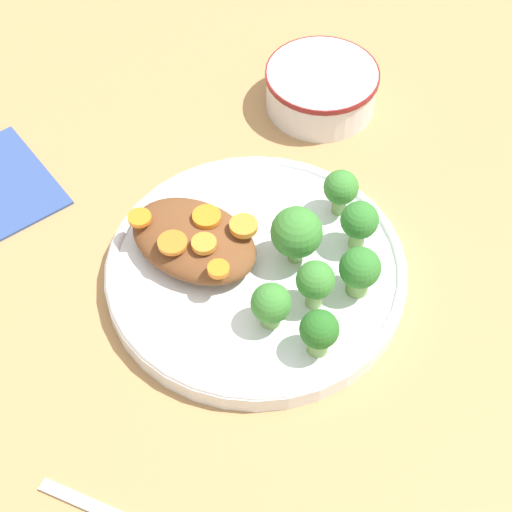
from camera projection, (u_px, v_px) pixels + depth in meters
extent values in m
plane|color=tan|center=(256.00, 278.00, 0.79)|extent=(4.00, 4.00, 0.00)
cylinder|color=white|center=(256.00, 272.00, 0.78)|extent=(0.27, 0.27, 0.02)
torus|color=white|center=(256.00, 266.00, 0.77)|extent=(0.27, 0.27, 0.01)
cylinder|color=silver|center=(321.00, 89.00, 0.91)|extent=(0.12, 0.12, 0.05)
cylinder|color=maroon|center=(322.00, 74.00, 0.90)|extent=(0.12, 0.12, 0.01)
cylinder|color=white|center=(322.00, 79.00, 0.90)|extent=(0.10, 0.10, 0.01)
ellipsoid|color=brown|center=(194.00, 240.00, 0.77)|extent=(0.12, 0.09, 0.03)
cylinder|color=#759E51|center=(271.00, 316.00, 0.73)|extent=(0.02, 0.02, 0.02)
sphere|color=#3D8433|center=(271.00, 303.00, 0.72)|extent=(0.03, 0.03, 0.03)
cylinder|color=#759E51|center=(318.00, 342.00, 0.71)|extent=(0.02, 0.02, 0.02)
sphere|color=#286B23|center=(319.00, 329.00, 0.70)|extent=(0.03, 0.03, 0.03)
cylinder|color=#759E51|center=(296.00, 250.00, 0.77)|extent=(0.01, 0.01, 0.02)
sphere|color=#3D8433|center=(297.00, 232.00, 0.75)|extent=(0.05, 0.05, 0.05)
cylinder|color=#759E51|center=(358.00, 282.00, 0.75)|extent=(0.02, 0.02, 0.02)
sphere|color=#337A2D|center=(360.00, 268.00, 0.73)|extent=(0.04, 0.04, 0.04)
cylinder|color=#7FA85B|center=(357.00, 236.00, 0.78)|extent=(0.01, 0.01, 0.03)
sphere|color=#337A2D|center=(360.00, 220.00, 0.76)|extent=(0.03, 0.03, 0.03)
cylinder|color=#7FA85B|center=(339.00, 202.00, 0.81)|extent=(0.01, 0.01, 0.02)
sphere|color=#3D8433|center=(341.00, 187.00, 0.79)|extent=(0.03, 0.03, 0.03)
cylinder|color=#7FA85B|center=(314.00, 295.00, 0.74)|extent=(0.01, 0.01, 0.03)
sphere|color=#3D8433|center=(315.00, 280.00, 0.72)|extent=(0.03, 0.03, 0.03)
cylinder|color=orange|center=(244.00, 226.00, 0.76)|extent=(0.03, 0.03, 0.01)
cylinder|color=orange|center=(205.00, 218.00, 0.76)|extent=(0.03, 0.03, 0.00)
cylinder|color=orange|center=(204.00, 244.00, 0.75)|extent=(0.02, 0.02, 0.01)
cylinder|color=orange|center=(172.00, 243.00, 0.75)|extent=(0.03, 0.03, 0.00)
cylinder|color=orange|center=(140.00, 218.00, 0.76)|extent=(0.02, 0.02, 0.00)
cylinder|color=orange|center=(218.00, 269.00, 0.73)|extent=(0.02, 0.02, 0.01)
cube|color=#334C8C|center=(3.00, 181.00, 0.86)|extent=(0.15, 0.13, 0.01)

